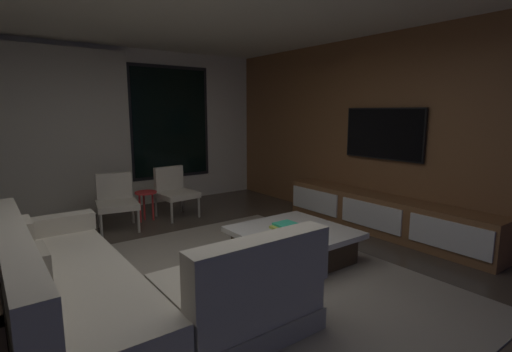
{
  "coord_description": "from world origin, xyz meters",
  "views": [
    {
      "loc": [
        -1.59,
        -2.92,
        1.66
      ],
      "look_at": [
        1.37,
        1.07,
        0.8
      ],
      "focal_mm": 26.62,
      "sensor_mm": 36.0,
      "label": 1
    }
  ],
  "objects": [
    {
      "name": "accent_chair_by_curtain",
      "position": [
        -0.07,
        2.46,
        0.43
      ],
      "size": [
        0.63,
        0.65,
        0.78
      ],
      "color": "#B2ADA0",
      "rests_on": "floor"
    },
    {
      "name": "book_stack_on_coffee_table",
      "position": [
        1.03,
        0.07,
        0.41
      ],
      "size": [
        0.31,
        0.2,
        0.1
      ],
      "color": "#6A53B3",
      "rests_on": "coffee_table"
    },
    {
      "name": "side_stool",
      "position": [
        0.4,
        2.56,
        0.37
      ],
      "size": [
        0.32,
        0.32,
        0.46
      ],
      "color": "red",
      "rests_on": "floor"
    },
    {
      "name": "mounted_tv",
      "position": [
        2.95,
        0.25,
        1.35
      ],
      "size": [
        0.05,
        1.22,
        0.71
      ],
      "color": "black"
    },
    {
      "name": "floor",
      "position": [
        0.0,
        0.0,
        0.0
      ],
      "size": [
        9.2,
        9.2,
        0.0
      ],
      "primitive_type": "plane",
      "color": "#473D33"
    },
    {
      "name": "area_rug",
      "position": [
        0.35,
        -0.1,
        0.01
      ],
      "size": [
        3.2,
        3.8,
        0.01
      ],
      "primitive_type": "cube",
      "color": "gray",
      "rests_on": "floor"
    },
    {
      "name": "sectional_couch",
      "position": [
        -0.85,
        -0.07,
        0.29
      ],
      "size": [
        1.98,
        2.5,
        0.82
      ],
      "color": "#B1A997",
      "rests_on": "floor"
    },
    {
      "name": "media_wall",
      "position": [
        3.06,
        0.0,
        1.35
      ],
      "size": [
        0.12,
        7.8,
        2.7
      ],
      "color": "brown",
      "rests_on": "floor"
    },
    {
      "name": "accent_chair_near_window",
      "position": [
        0.87,
        2.59,
        0.43
      ],
      "size": [
        0.59,
        0.61,
        0.78
      ],
      "color": "#B2ADA0",
      "rests_on": "floor"
    },
    {
      "name": "back_wall_with_window",
      "position": [
        -0.06,
        3.62,
        1.34
      ],
      "size": [
        6.6,
        0.3,
        2.7
      ],
      "color": "silver",
      "rests_on": "floor"
    },
    {
      "name": "media_console",
      "position": [
        2.77,
        0.05,
        0.25
      ],
      "size": [
        0.46,
        3.1,
        0.52
      ],
      "color": "brown",
      "rests_on": "floor"
    },
    {
      "name": "coffee_table",
      "position": [
        1.15,
        0.08,
        0.19
      ],
      "size": [
        1.16,
        1.16,
        0.36
      ],
      "color": "#3E2D1B",
      "rests_on": "floor"
    }
  ]
}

